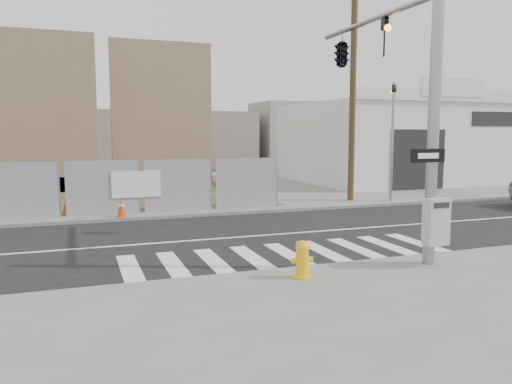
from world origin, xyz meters
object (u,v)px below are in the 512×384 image
object	(u,v)px
auto_shop	(394,143)
traffic_cone_c	(66,206)
fire_hydrant	(302,259)
signal_pole	(368,72)
traffic_cone_d	(121,208)

from	to	relation	value
auto_shop	traffic_cone_c	size ratio (longest dim) A/B	17.74
fire_hydrant	traffic_cone_c	xyz separation A→B (m)	(-4.78, 10.28, -0.06)
fire_hydrant	traffic_cone_c	size ratio (longest dim) A/B	1.16
signal_pole	traffic_cone_c	xyz separation A→B (m)	(-8.00, 7.47, -4.33)
signal_pole	fire_hydrant	xyz separation A→B (m)	(-3.23, -2.81, -4.27)
auto_shop	traffic_cone_d	world-z (taller)	auto_shop
fire_hydrant	auto_shop	bearing A→B (deg)	64.07
signal_pole	traffic_cone_d	distance (m)	9.78
auto_shop	traffic_cone_d	xyz separation A→B (m)	(-17.63, -8.75, -2.09)
auto_shop	traffic_cone_d	distance (m)	19.79
signal_pole	traffic_cone_c	bearing A→B (deg)	136.99
signal_pole	auto_shop	bearing A→B (deg)	52.54
signal_pole	fire_hydrant	size ratio (longest dim) A/B	8.91
auto_shop	fire_hydrant	world-z (taller)	auto_shop
signal_pole	auto_shop	distance (m)	19.04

